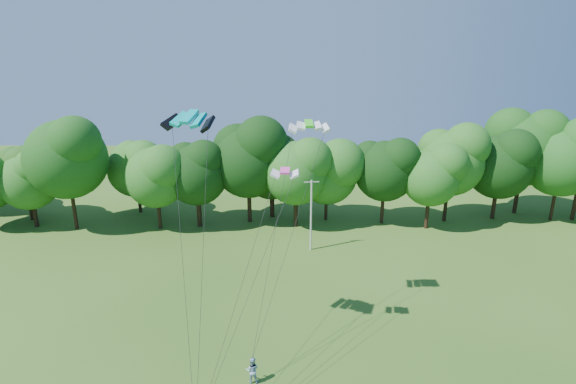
{
  "coord_description": "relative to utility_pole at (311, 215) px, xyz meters",
  "views": [
    {
      "loc": [
        2.44,
        -14.15,
        19.37
      ],
      "look_at": [
        2.29,
        13.0,
        10.8
      ],
      "focal_mm": 28.0,
      "sensor_mm": 36.0,
      "label": 1
    }
  ],
  "objects": [
    {
      "name": "kite_pink",
      "position": [
        -2.4,
        -15.11,
        8.49
      ],
      "size": [
        1.82,
        0.98,
        0.29
      ],
      "rotation": [
        0.0,
        0.0,
        -0.07
      ],
      "color": "#FF46B4",
      "rests_on": "ground"
    },
    {
      "name": "kite_green",
      "position": [
        -0.82,
        -11.58,
        10.85
      ],
      "size": [
        2.79,
        1.38,
        0.44
      ],
      "rotation": [
        0.0,
        0.0,
        0.05
      ],
      "color": "#3CE923",
      "rests_on": "ground"
    },
    {
      "name": "kite_flyer_right",
      "position": [
        -4.36,
        -19.13,
        -2.96
      ],
      "size": [
        0.86,
        0.69,
        1.7
      ],
      "primitive_type": "imported",
      "rotation": [
        0.0,
        0.0,
        3.09
      ],
      "color": "#90AEC8",
      "rests_on": "ground"
    },
    {
      "name": "tree_back_east",
      "position": [
        29.12,
        8.63,
        4.17
      ],
      "size": [
        8.79,
        8.79,
        12.79
      ],
      "color": "#312113",
      "rests_on": "ground"
    },
    {
      "name": "kite_teal",
      "position": [
        -7.99,
        -15.55,
        11.86
      ],
      "size": [
        3.33,
        2.31,
        0.73
      ],
      "rotation": [
        0.0,
        0.0,
        -0.35
      ],
      "color": "#05A09F",
      "rests_on": "ground"
    },
    {
      "name": "tree_back_west",
      "position": [
        -33.01,
        8.36,
        2.73
      ],
      "size": [
        7.21,
        7.21,
        10.48
      ],
      "color": "black",
      "rests_on": "ground"
    },
    {
      "name": "utility_pole",
      "position": [
        0.0,
        0.0,
        0.0
      ],
      "size": [
        1.47,
        0.27,
        7.37
      ],
      "rotation": [
        0.0,
        0.0,
        0.13
      ],
      "color": "beige",
      "rests_on": "ground"
    },
    {
      "name": "tree_back_center",
      "position": [
        -4.28,
        9.6,
        3.46
      ],
      "size": [
        8.01,
        8.01,
        11.64
      ],
      "color": "#302112",
      "rests_on": "ground"
    }
  ]
}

